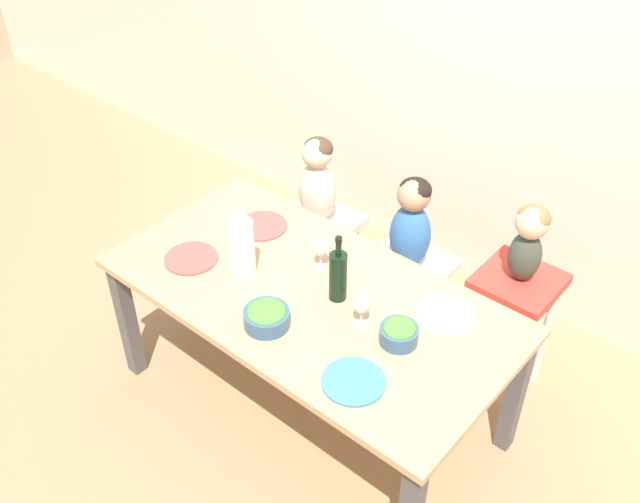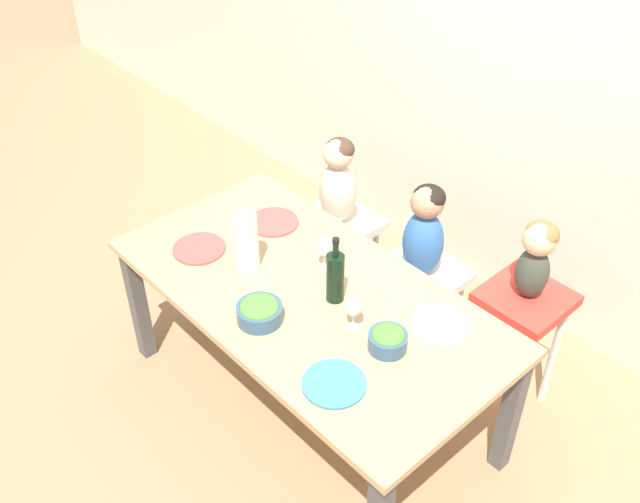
{
  "view_description": "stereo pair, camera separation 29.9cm",
  "coord_description": "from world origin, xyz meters",
  "px_view_note": "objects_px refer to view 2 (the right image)",
  "views": [
    {
      "loc": [
        1.53,
        -1.73,
        2.75
      ],
      "look_at": [
        0.0,
        0.07,
        0.91
      ],
      "focal_mm": 40.0,
      "sensor_mm": 36.0,
      "label": 1
    },
    {
      "loc": [
        1.74,
        -1.52,
        2.75
      ],
      "look_at": [
        0.0,
        0.07,
        0.91
      ],
      "focal_mm": 40.0,
      "sensor_mm": 36.0,
      "label": 2
    }
  ],
  "objects_px": {
    "paper_towel_roll": "(246,242)",
    "chair_far_center": "(419,281)",
    "dinner_plate_back_left": "(274,222)",
    "dinner_plate_front_right": "(334,384)",
    "person_baby_right": "(536,255)",
    "chair_far_left": "(337,230)",
    "chair_right_highchair": "(521,318)",
    "wine_bottle": "(335,276)",
    "wine_glass_far": "(324,247)",
    "salad_bowl_large": "(260,311)",
    "salad_bowl_small": "(388,339)",
    "wine_glass_near": "(354,307)",
    "dinner_plate_back_right": "(441,324)",
    "person_child_left": "(338,179)",
    "person_child_center": "(425,229)",
    "dinner_plate_front_left": "(199,249)"
  },
  "relations": [
    {
      "from": "chair_far_center",
      "to": "wine_glass_near",
      "type": "bearing_deg",
      "value": -70.45
    },
    {
      "from": "dinner_plate_back_right",
      "to": "chair_right_highchair",
      "type": "bearing_deg",
      "value": 77.84
    },
    {
      "from": "person_child_left",
      "to": "dinner_plate_back_right",
      "type": "xyz_separation_m",
      "value": [
        1.1,
        -0.47,
        0.02
      ]
    },
    {
      "from": "person_child_left",
      "to": "dinner_plate_back_left",
      "type": "distance_m",
      "value": 0.53
    },
    {
      "from": "chair_far_center",
      "to": "dinner_plate_front_right",
      "type": "xyz_separation_m",
      "value": [
        0.43,
        -1.01,
        0.35
      ]
    },
    {
      "from": "salad_bowl_large",
      "to": "chair_far_center",
      "type": "bearing_deg",
      "value": 88.64
    },
    {
      "from": "dinner_plate_back_left",
      "to": "chair_far_left",
      "type": "bearing_deg",
      "value": 100.16
    },
    {
      "from": "chair_far_center",
      "to": "salad_bowl_small",
      "type": "xyz_separation_m",
      "value": [
        0.44,
        -0.72,
        0.39
      ]
    },
    {
      "from": "wine_bottle",
      "to": "dinner_plate_back_right",
      "type": "relative_size",
      "value": 1.3
    },
    {
      "from": "person_child_left",
      "to": "chair_far_center",
      "type": "bearing_deg",
      "value": -0.12
    },
    {
      "from": "dinner_plate_back_left",
      "to": "dinner_plate_back_right",
      "type": "height_order",
      "value": "same"
    },
    {
      "from": "person_child_left",
      "to": "person_baby_right",
      "type": "bearing_deg",
      "value": 0.02
    },
    {
      "from": "chair_right_highchair",
      "to": "dinner_plate_front_left",
      "type": "bearing_deg",
      "value": -142.46
    },
    {
      "from": "person_child_left",
      "to": "salad_bowl_large",
      "type": "relative_size",
      "value": 2.62
    },
    {
      "from": "person_baby_right",
      "to": "paper_towel_roll",
      "type": "xyz_separation_m",
      "value": [
        -0.93,
        -0.81,
        -0.04
      ]
    },
    {
      "from": "wine_glass_far",
      "to": "dinner_plate_back_left",
      "type": "relative_size",
      "value": 0.68
    },
    {
      "from": "person_baby_right",
      "to": "person_child_left",
      "type": "bearing_deg",
      "value": -179.98
    },
    {
      "from": "dinner_plate_back_left",
      "to": "dinner_plate_front_right",
      "type": "xyz_separation_m",
      "value": [
        0.95,
        -0.49,
        0.0
      ]
    },
    {
      "from": "salad_bowl_large",
      "to": "dinner_plate_front_right",
      "type": "distance_m",
      "value": 0.46
    },
    {
      "from": "wine_glass_far",
      "to": "dinner_plate_back_left",
      "type": "height_order",
      "value": "wine_glass_far"
    },
    {
      "from": "person_baby_right",
      "to": "wine_bottle",
      "type": "bearing_deg",
      "value": -126.96
    },
    {
      "from": "chair_far_left",
      "to": "paper_towel_roll",
      "type": "relative_size",
      "value": 1.69
    },
    {
      "from": "salad_bowl_small",
      "to": "dinner_plate_back_left",
      "type": "relative_size",
      "value": 0.64
    },
    {
      "from": "chair_far_left",
      "to": "wine_glass_far",
      "type": "bearing_deg",
      "value": -48.14
    },
    {
      "from": "salad_bowl_large",
      "to": "chair_right_highchair",
      "type": "bearing_deg",
      "value": 58.07
    },
    {
      "from": "chair_far_center",
      "to": "chair_right_highchair",
      "type": "bearing_deg",
      "value": 0.0
    },
    {
      "from": "chair_right_highchair",
      "to": "wine_glass_near",
      "type": "relative_size",
      "value": 4.1
    },
    {
      "from": "person_child_left",
      "to": "paper_towel_roll",
      "type": "height_order",
      "value": "paper_towel_roll"
    },
    {
      "from": "paper_towel_roll",
      "to": "dinner_plate_front_left",
      "type": "relative_size",
      "value": 1.11
    },
    {
      "from": "person_child_center",
      "to": "paper_towel_roll",
      "type": "xyz_separation_m",
      "value": [
        -0.34,
        -0.81,
        0.15
      ]
    },
    {
      "from": "wine_bottle",
      "to": "salad_bowl_large",
      "type": "bearing_deg",
      "value": -108.92
    },
    {
      "from": "wine_bottle",
      "to": "wine_glass_near",
      "type": "relative_size",
      "value": 1.91
    },
    {
      "from": "person_baby_right",
      "to": "dinner_plate_front_right",
      "type": "xyz_separation_m",
      "value": [
        -0.16,
        -1.01,
        -0.17
      ]
    },
    {
      "from": "wine_glass_far",
      "to": "dinner_plate_front_left",
      "type": "relative_size",
      "value": 0.68
    },
    {
      "from": "salad_bowl_large",
      "to": "salad_bowl_small",
      "type": "relative_size",
      "value": 1.22
    },
    {
      "from": "wine_glass_far",
      "to": "chair_far_left",
      "type": "bearing_deg",
      "value": 131.86
    },
    {
      "from": "paper_towel_roll",
      "to": "dinner_plate_front_right",
      "type": "xyz_separation_m",
      "value": [
        0.77,
        -0.2,
        -0.13
      ]
    },
    {
      "from": "dinner_plate_back_left",
      "to": "chair_far_center",
      "type": "bearing_deg",
      "value": 45.1
    },
    {
      "from": "person_child_center",
      "to": "chair_far_center",
      "type": "bearing_deg",
      "value": -90.0
    },
    {
      "from": "chair_far_center",
      "to": "person_child_left",
      "type": "height_order",
      "value": "person_child_left"
    },
    {
      "from": "person_child_center",
      "to": "dinner_plate_front_left",
      "type": "relative_size",
      "value": 2.05
    },
    {
      "from": "paper_towel_roll",
      "to": "chair_far_center",
      "type": "bearing_deg",
      "value": 67.39
    },
    {
      "from": "paper_towel_roll",
      "to": "wine_glass_far",
      "type": "bearing_deg",
      "value": 45.64
    },
    {
      "from": "person_child_center",
      "to": "wine_glass_near",
      "type": "xyz_separation_m",
      "value": [
        0.26,
        -0.74,
        0.13
      ]
    },
    {
      "from": "salad_bowl_small",
      "to": "dinner_plate_back_right",
      "type": "xyz_separation_m",
      "value": [
        0.06,
        0.25,
        -0.04
      ]
    },
    {
      "from": "paper_towel_roll",
      "to": "dinner_plate_back_left",
      "type": "xyz_separation_m",
      "value": [
        -0.18,
        0.29,
        -0.13
      ]
    },
    {
      "from": "dinner_plate_back_left",
      "to": "dinner_plate_front_right",
      "type": "height_order",
      "value": "same"
    },
    {
      "from": "chair_right_highchair",
      "to": "wine_bottle",
      "type": "distance_m",
      "value": 0.9
    },
    {
      "from": "person_baby_right",
      "to": "chair_far_left",
      "type": "bearing_deg",
      "value": -179.92
    },
    {
      "from": "dinner_plate_back_left",
      "to": "dinner_plate_back_right",
      "type": "xyz_separation_m",
      "value": [
        1.01,
        0.05,
        0.0
      ]
    }
  ]
}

